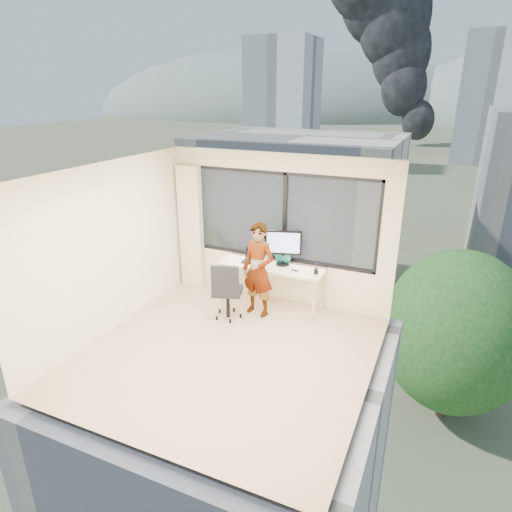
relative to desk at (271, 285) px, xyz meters
The scene contains 24 objects.
floor 1.70m from the desk, 90.00° to the right, with size 4.00×4.00×0.01m, color tan.
ceiling 2.78m from the desk, 90.00° to the right, with size 4.00×4.00×0.01m, color white.
wall_front 3.78m from the desk, 90.00° to the right, with size 4.00×0.01×2.60m, color #F5E5BD.
wall_left 2.76m from the desk, 140.31° to the right, with size 0.01×4.00×2.60m, color #F5E5BD.
wall_right 2.76m from the desk, 39.69° to the right, with size 0.01×4.00×2.60m, color #F5E5BD.
window_wall 1.20m from the desk, 81.63° to the left, with size 3.30×0.16×1.55m, color black, non-canonical shape.
curtain 1.90m from the desk, behind, with size 0.45×0.14×2.30m, color beige.
desk is the anchor object (origin of this frame).
chair 0.87m from the desk, 124.42° to the right, with size 0.52×0.52×1.03m, color black, non-canonical shape.
person 0.57m from the desk, 102.30° to the right, with size 0.58×0.38×1.59m, color #2D2D33.
monitor 0.71m from the desk, 36.08° to the left, with size 0.62×0.13×0.62m, color black, non-canonical shape.
game_console 0.58m from the desk, 142.11° to the left, with size 0.31×0.26×0.07m, color white.
laptop 0.61m from the desk, behind, with size 0.32×0.34×0.21m, color black, non-canonical shape.
cellphone 0.58m from the desk, ahead, with size 0.12×0.05×0.01m, color black.
pen_cup 0.91m from the desk, ahead, with size 0.07×0.07×0.09m, color black.
handbag 0.53m from the desk, 50.16° to the left, with size 0.28×0.14×0.22m, color #0D5152.
exterior_ground 119.21m from the desk, 90.00° to the left, with size 400.00×400.00×0.04m, color #515B3D.
near_bldg_a 30.64m from the desk, 107.62° to the left, with size 16.00×12.00×14.00m, color beige.
far_tower_a 99.69m from the desk, 110.55° to the left, with size 14.00×14.00×28.00m, color silver.
far_tower_b 118.61m from the desk, 86.13° to the left, with size 13.00×13.00×30.00m, color silver.
far_tower_d 160.05m from the desk, 112.02° to the left, with size 16.00×14.00×22.00m, color silver.
hill_a 340.51m from the desk, 110.65° to the left, with size 288.00×216.00×90.00m, color slate.
tree_a 27.88m from the desk, 128.19° to the left, with size 7.00×7.00×8.00m, color #194B1D, non-canonical shape.
tree_b 19.51m from the desk, 76.24° to the left, with size 7.60×7.60×9.00m, color #194B1D, non-canonical shape.
Camera 1 is at (2.58, -4.81, 3.58)m, focal length 30.84 mm.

